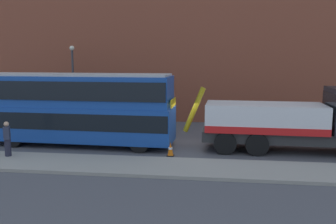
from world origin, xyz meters
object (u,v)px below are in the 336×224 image
at_px(recovery_tow_truck, 299,119).
at_px(traffic_cone_near_bus, 170,149).
at_px(street_lamp, 73,78).
at_px(double_decker_bus, 76,106).
at_px(pedestrian_onlooker, 7,139).

distance_m(recovery_tow_truck, traffic_cone_near_bus, 6.91).
bearing_deg(street_lamp, traffic_cone_near_bus, -44.97).
distance_m(traffic_cone_near_bus, street_lamp, 12.31).
bearing_deg(street_lamp, double_decker_bus, -66.97).
relative_size(recovery_tow_truck, street_lamp, 1.75).
bearing_deg(recovery_tow_truck, street_lamp, 157.72).
bearing_deg(traffic_cone_near_bus, recovery_tow_truck, 14.05).
xyz_separation_m(pedestrian_onlooker, traffic_cone_near_bus, (7.83, 1.58, -0.64)).
relative_size(double_decker_bus, street_lamp, 1.91).
distance_m(pedestrian_onlooker, traffic_cone_near_bus, 8.01).
bearing_deg(pedestrian_onlooker, recovery_tow_truck, -8.03).
relative_size(recovery_tow_truck, pedestrian_onlooker, 5.96).
relative_size(pedestrian_onlooker, traffic_cone_near_bus, 2.38).
bearing_deg(pedestrian_onlooker, traffic_cone_near_bus, -9.25).
height_order(recovery_tow_truck, pedestrian_onlooker, recovery_tow_truck).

